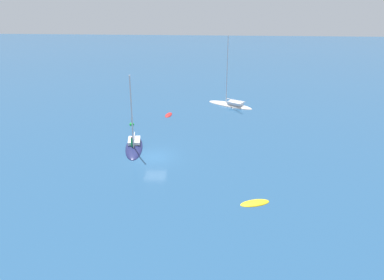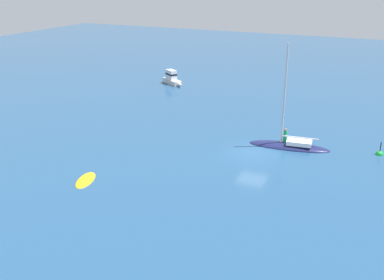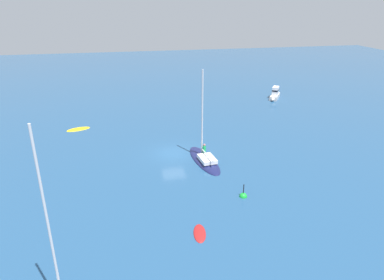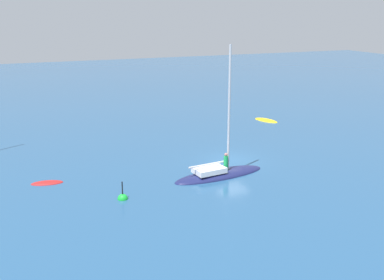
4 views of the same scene
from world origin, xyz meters
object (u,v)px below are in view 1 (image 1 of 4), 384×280
object	(u,v)px
skiff_1	(169,115)
yacht	(231,105)
skiff	(255,203)
ketch	(134,146)
channel_buoy	(132,125)

from	to	relation	value
skiff_1	yacht	xyz separation A→B (m)	(4.78, -9.29, 0.15)
skiff	ketch	xyz separation A→B (m)	(12.32, 13.67, 0.16)
channel_buoy	skiff_1	bearing A→B (deg)	-49.05
skiff_1	yacht	distance (m)	10.45
ketch	yacht	bearing A→B (deg)	135.97
ketch	channel_buoy	world-z (taller)	ketch
skiff	yacht	distance (m)	28.75
skiff_1	ketch	bearing A→B (deg)	-5.75
ketch	yacht	world-z (taller)	yacht
skiff	skiff_1	distance (m)	26.15
skiff_1	yacht	size ratio (longest dim) A/B	0.21
skiff	ketch	size ratio (longest dim) A/B	0.33
skiff	yacht	size ratio (longest dim) A/B	0.29
skiff	skiff_1	xyz separation A→B (m)	(23.95, 10.50, 0.00)
skiff_1	channel_buoy	bearing A→B (deg)	-39.52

